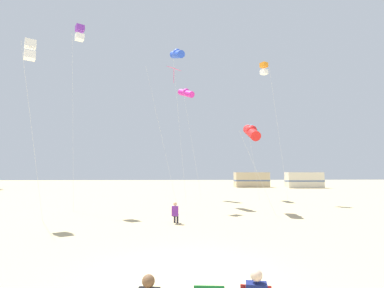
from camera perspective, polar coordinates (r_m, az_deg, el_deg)
ground at (r=8.35m, az=-0.84°, el=-24.75°), size 200.00×200.00×0.00m
kite_flyer_standing at (r=16.00m, az=-3.32°, el=-13.28°), size 0.40×0.54×1.16m
kite_box_violet at (r=25.20m, az=-21.31°, el=19.70°), size 0.91×0.91×13.98m
kite_box_white at (r=20.31m, az=-29.36°, el=15.84°), size 1.60×1.60×10.53m
kite_tube_scarlet at (r=21.02m, az=11.70°, el=2.35°), size 2.34×2.51×6.33m
kite_diamond_rainbow at (r=23.69m, az=-3.80°, el=13.57°), size 2.82×2.82×11.27m
kite_tube_magenta at (r=32.23m, az=-1.19°, el=10.06°), size 2.58×2.88×12.18m
kite_tube_blue at (r=28.36m, az=-2.95°, el=17.32°), size 1.60×2.59×14.52m
kite_tube_cyan at (r=30.76m, az=11.67°, el=2.85°), size 1.08×2.54×7.94m
kite_box_orange at (r=30.09m, az=14.04°, el=14.20°), size 2.34×2.34×13.49m
rv_van_tan at (r=56.07m, az=11.69°, el=-6.95°), size 6.47×2.43×2.80m
rv_van_cream at (r=56.11m, az=21.26°, el=-6.68°), size 6.53×2.61×2.80m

